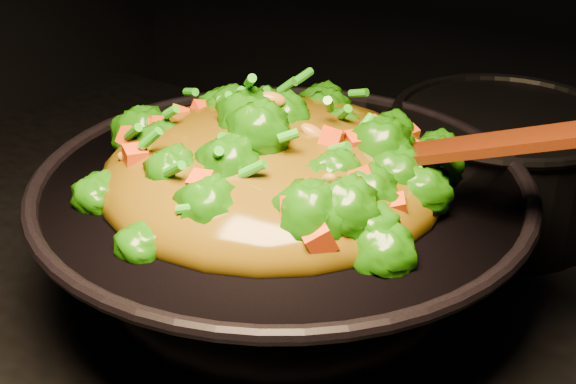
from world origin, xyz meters
The scene contains 4 objects.
wok centered at (-0.01, 0.07, 0.96)m, with size 0.44×0.44×0.12m, color black, non-canonical shape.
stir_fry centered at (-0.02, 0.06, 1.08)m, with size 0.31×0.31×0.11m, color #185906, non-canonical shape.
spatula centered at (0.11, 0.10, 1.07)m, with size 0.30×0.04×0.01m, color black.
back_pot centered at (0.11, 0.32, 0.97)m, with size 0.23×0.23×0.13m, color black.
Camera 1 is at (0.35, -0.47, 1.36)m, focal length 50.00 mm.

